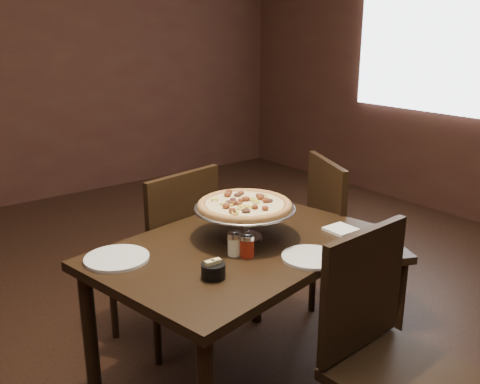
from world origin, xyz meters
TOP-DOWN VIEW (x-y plane):
  - room at (0.06, 0.03)m, footprint 6.04×7.04m
  - dining_table at (-0.03, 0.02)m, footprint 1.33×1.01m
  - pizza_stand at (0.03, 0.06)m, footprint 0.44×0.44m
  - parmesan_shaker at (-0.11, -0.06)m, footprint 0.06×0.06m
  - pepper_flake_shaker at (-0.09, -0.11)m, footprint 0.06×0.06m
  - packet_caddy at (-0.30, -0.18)m, footprint 0.09×0.09m
  - napkin_stack at (0.43, -0.15)m, footprint 0.12×0.12m
  - plate_left at (-0.51, 0.19)m, footprint 0.26×0.26m
  - plate_near at (0.10, -0.28)m, footprint 0.23×0.23m
  - serving_spatula at (0.08, -0.01)m, footprint 0.13×0.13m
  - chair_far at (-0.06, 0.58)m, footprint 0.53×0.53m
  - chair_near at (0.11, -0.67)m, footprint 0.47×0.47m
  - chair_side at (0.79, 0.13)m, footprint 0.60×0.60m

SIDE VIEW (x-z plane):
  - chair_near at x=0.11m, z-range 0.04..1.00m
  - chair_far at x=-0.06m, z-range 0.04..1.01m
  - chair_side at x=0.79m, z-range 0.05..1.02m
  - dining_table at x=-0.03m, z-range 0.28..1.03m
  - plate_near at x=0.10m, z-range 0.75..0.76m
  - plate_left at x=-0.51m, z-range 0.75..0.76m
  - napkin_stack at x=0.43m, z-range 0.75..0.77m
  - packet_caddy at x=-0.30m, z-range 0.75..0.82m
  - pepper_flake_shaker at x=-0.09m, z-range 0.75..0.85m
  - parmesan_shaker at x=-0.11m, z-range 0.75..0.86m
  - serving_spatula at x=0.08m, z-range 0.89..0.91m
  - pizza_stand at x=0.03m, z-range 0.81..0.99m
  - room at x=0.06m, z-range -0.02..2.82m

